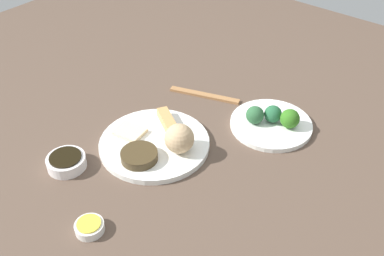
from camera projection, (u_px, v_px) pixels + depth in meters
name	position (u px, v px, depth m)	size (l,w,h in m)	color
tabletop	(161.00, 147.00, 1.20)	(2.20, 2.20, 0.02)	brown
main_plate	(154.00, 144.00, 1.18)	(0.29, 0.29, 0.02)	white
rice_scoop	(180.00, 138.00, 1.13)	(0.08, 0.08, 0.08)	tan
spring_roll	(168.00, 122.00, 1.22)	(0.11, 0.03, 0.03)	tan
crab_rangoon_wonton	(130.00, 132.00, 1.20)	(0.06, 0.08, 0.01)	beige
stir_fry_heap	(139.00, 156.00, 1.11)	(0.09, 0.09, 0.02)	#40321C
broccoli_plate	(271.00, 124.00, 1.25)	(0.23, 0.23, 0.01)	white
broccoli_floret_0	(273.00, 114.00, 1.23)	(0.05, 0.05, 0.05)	#225B37
broccoli_floret_1	(255.00, 115.00, 1.23)	(0.05, 0.05, 0.05)	#2A5B35
broccoli_floret_2	(290.00, 119.00, 1.21)	(0.05, 0.05, 0.05)	#306C1C
soy_sauce_bowl	(66.00, 162.00, 1.11)	(0.10, 0.10, 0.03)	white
soy_sauce_bowl_liquid	(65.00, 157.00, 1.10)	(0.08, 0.08, 0.00)	black
sauce_ramekin_hot_mustard	(90.00, 227.00, 0.96)	(0.06, 0.06, 0.02)	white
sauce_ramekin_hot_mustard_liquid	(89.00, 224.00, 0.95)	(0.05, 0.05, 0.00)	yellow
chopsticks_pair	(204.00, 95.00, 1.37)	(0.22, 0.02, 0.01)	#A37044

